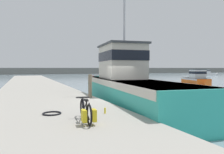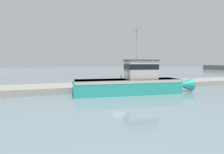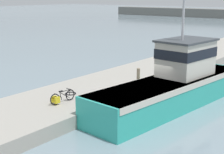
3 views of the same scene
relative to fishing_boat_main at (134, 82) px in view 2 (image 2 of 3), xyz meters
The scene contains 7 objects.
ground_plane 2.15m from the fishing_boat_main, 136.38° to the right, with size 320.00×320.00×0.00m, color gray.
dock_pier 5.06m from the fishing_boat_main, 166.77° to the right, with size 5.46×80.00×0.73m, color #A39E93.
fishing_boat_main is the anchor object (origin of this frame).
bicycle_touring 7.19m from the fishing_boat_main, 125.18° to the right, with size 0.51×1.73×0.70m.
mooring_post 2.54m from the fishing_boat_main, 165.97° to the right, with size 0.21×0.21×1.29m, color #756651.
hose_coil 6.55m from the fishing_boat_main, 139.50° to the right, with size 0.67×0.67×0.06m, color black.
water_bottle_by_bike 5.82m from the fishing_boat_main, 123.17° to the right, with size 0.06×0.06×0.21m, color yellow.
Camera 2 is at (19.24, -8.06, 3.52)m, focal length 28.00 mm.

